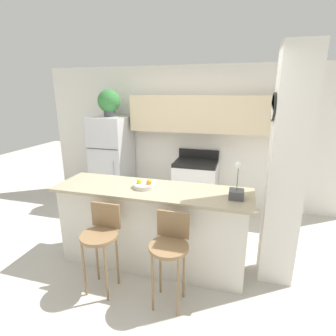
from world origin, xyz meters
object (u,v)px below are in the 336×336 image
object	(u,v)px
fruit_bowl	(145,185)
trash_bin	(135,200)
refrigerator	(113,161)
potted_plant_on_fridge	(109,102)
stove_range	(195,185)
bar_stool_right	(170,246)
orchid_vase	(237,190)
bar_stool_left	(101,235)

from	to	relation	value
fruit_bowl	trash_bin	size ratio (longest dim) A/B	0.71
refrigerator	potted_plant_on_fridge	size ratio (longest dim) A/B	3.49
stove_range	trash_bin	xyz separation A→B (m)	(-1.06, -0.33, -0.27)
stove_range	potted_plant_on_fridge	distance (m)	2.16
bar_stool_right	trash_bin	distance (m)	2.33
refrigerator	orchid_vase	world-z (taller)	refrigerator
potted_plant_on_fridge	fruit_bowl	distance (m)	2.26
refrigerator	orchid_vase	size ratio (longest dim) A/B	4.12
potted_plant_on_fridge	refrigerator	bearing A→B (deg)	-66.03
orchid_vase	trash_bin	size ratio (longest dim) A/B	1.06
fruit_bowl	stove_range	bearing A→B (deg)	79.38
potted_plant_on_fridge	orchid_vase	world-z (taller)	potted_plant_on_fridge
bar_stool_left	potted_plant_on_fridge	distance (m)	2.73
bar_stool_left	potted_plant_on_fridge	size ratio (longest dim) A/B	2.00
refrigerator	potted_plant_on_fridge	distance (m)	1.09
bar_stool_right	fruit_bowl	size ratio (longest dim) A/B	3.56
potted_plant_on_fridge	trash_bin	distance (m)	1.83
stove_range	bar_stool_right	xyz separation A→B (m)	(0.14, -2.28, 0.18)
bar_stool_left	potted_plant_on_fridge	bearing A→B (deg)	114.10
bar_stool_right	fruit_bowl	distance (m)	0.83
bar_stool_left	orchid_vase	size ratio (longest dim) A/B	2.37
fruit_bowl	orchid_vase	bearing A→B (deg)	-2.82
bar_stool_right	fruit_bowl	bearing A→B (deg)	129.41
stove_range	potted_plant_on_fridge	bearing A→B (deg)	-177.43
orchid_vase	trash_bin	distance (m)	2.46
refrigerator	bar_stool_left	world-z (taller)	refrigerator
trash_bin	refrigerator	bearing A→B (deg)	154.24
fruit_bowl	bar_stool_left	bearing A→B (deg)	-116.69
potted_plant_on_fridge	bar_stool_right	bearing A→B (deg)	-51.78
bar_stool_right	trash_bin	xyz separation A→B (m)	(-1.20, 1.95, -0.45)
bar_stool_left	fruit_bowl	xyz separation A→B (m)	(0.28, 0.57, 0.39)
bar_stool_right	orchid_vase	xyz separation A→B (m)	(0.59, 0.51, 0.45)
orchid_vase	bar_stool_left	bearing A→B (deg)	-158.96
bar_stool_left	bar_stool_right	xyz separation A→B (m)	(0.75, 0.00, 0.00)
stove_range	bar_stool_left	world-z (taller)	stove_range
potted_plant_on_fridge	fruit_bowl	bearing A→B (deg)	-52.20
orchid_vase	refrigerator	bearing A→B (deg)	143.97
stove_range	bar_stool_right	bearing A→B (deg)	-86.37
stove_range	bar_stool_left	xyz separation A→B (m)	(-0.61, -2.28, 0.18)
refrigerator	bar_stool_left	distance (m)	2.42
bar_stool_left	stove_range	bearing A→B (deg)	75.10
bar_stool_left	trash_bin	xyz separation A→B (m)	(-0.45, 1.95, -0.45)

